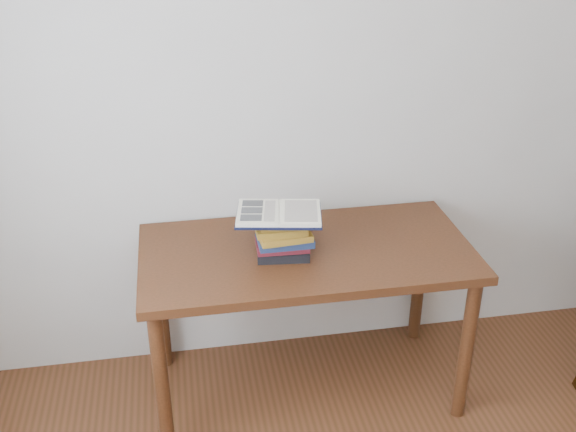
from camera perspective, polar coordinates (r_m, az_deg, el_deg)
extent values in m
cube|color=silver|center=(2.98, 2.52, 10.21)|extent=(3.50, 0.04, 2.60)
cube|color=#4C2613|center=(2.85, 1.58, -3.14)|extent=(1.40, 0.70, 0.04)
cylinder|color=#4C2613|center=(2.79, -10.65, -13.90)|extent=(0.06, 0.06, 0.71)
cylinder|color=#4C2613|center=(3.01, 14.85, -10.88)|extent=(0.06, 0.06, 0.71)
cylinder|color=#4C2613|center=(3.25, -10.74, -7.25)|extent=(0.06, 0.06, 0.71)
cylinder|color=#4C2613|center=(3.44, 11.05, -5.15)|extent=(0.06, 0.06, 0.71)
cube|color=black|center=(2.78, -0.45, -2.99)|extent=(0.23, 0.17, 0.04)
cube|color=maroon|center=(2.77, -0.50, -2.42)|extent=(0.22, 0.15, 0.03)
cube|color=navy|center=(2.75, -0.28, -1.93)|extent=(0.22, 0.16, 0.03)
cube|color=#A37C25|center=(2.72, -0.33, -1.57)|extent=(0.22, 0.16, 0.03)
cube|color=#A37C25|center=(2.72, -0.65, -0.94)|extent=(0.21, 0.14, 0.03)
cube|color=#A37C25|center=(2.72, -0.19, -0.33)|extent=(0.22, 0.16, 0.03)
cube|color=black|center=(2.71, -0.78, 0.06)|extent=(0.38, 0.29, 0.01)
cube|color=silver|center=(2.71, -2.59, 0.29)|extent=(0.20, 0.25, 0.02)
cube|color=silver|center=(2.70, 1.03, 0.28)|extent=(0.20, 0.25, 0.02)
cylinder|color=silver|center=(2.70, -0.78, 0.26)|extent=(0.05, 0.22, 0.01)
cube|color=black|center=(2.76, -3.00, 1.09)|extent=(0.09, 0.07, 0.00)
cube|color=black|center=(2.71, -3.08, 0.49)|extent=(0.09, 0.07, 0.00)
cube|color=black|center=(2.65, -3.15, -0.14)|extent=(0.09, 0.07, 0.00)
cube|color=beige|center=(2.70, -1.56, 0.46)|extent=(0.07, 0.19, 0.00)
cube|color=beige|center=(2.70, 1.10, 0.46)|extent=(0.16, 0.21, 0.00)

